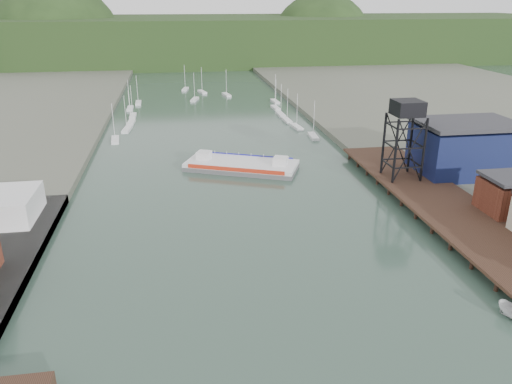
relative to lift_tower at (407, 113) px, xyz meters
name	(u,v)px	position (x,y,z in m)	size (l,w,h in m)	color
east_pier	(440,201)	(2.00, -13.00, -13.75)	(14.00, 70.00, 2.45)	black
lift_tower	(407,113)	(0.00, 0.00, 0.00)	(6.50, 6.50, 16.00)	black
blue_shed	(465,148)	(15.00, 2.00, -8.59)	(20.50, 14.50, 11.30)	#0D1739
marina_sailboats	(207,111)	(-34.92, 80.46, -15.30)	(57.71, 92.65, 0.90)	silver
distant_hills	(183,43)	(-38.98, 243.35, -5.27)	(500.00, 120.00, 80.00)	black
chain_ferry	(242,165)	(-31.23, 16.34, -14.60)	(27.20, 19.25, 3.64)	#535456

